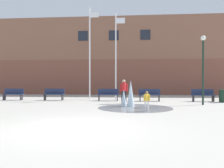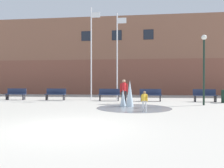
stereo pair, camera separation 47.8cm
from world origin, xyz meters
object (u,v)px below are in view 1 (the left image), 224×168
at_px(park_bench_left_of_flagpoles, 13,94).
at_px(park_bench_center, 54,94).
at_px(adult_near_bench, 124,90).
at_px(park_bench_far_right, 203,95).
at_px(park_bench_near_trashcan, 149,95).
at_px(flagpole_left, 90,50).
at_px(park_bench_under_right_flagpole, 108,94).
at_px(flagpole_right, 116,53).
at_px(trash_can, 223,96).
at_px(lamp_post_right_lane, 203,60).
at_px(child_with_pink_shirt, 147,99).

height_order(park_bench_left_of_flagpoles, park_bench_center, same).
height_order(park_bench_center, adult_near_bench, adult_near_bench).
relative_size(park_bench_left_of_flagpoles, park_bench_far_right, 1.00).
xyz_separation_m(park_bench_near_trashcan, flagpole_left, (-4.74, 1.33, 3.56)).
bearing_deg(park_bench_under_right_flagpole, adult_near_bench, -59.34).
height_order(adult_near_bench, flagpole_right, flagpole_right).
bearing_deg(park_bench_left_of_flagpoles, flagpole_right, 8.98).
bearing_deg(trash_can, park_bench_left_of_flagpoles, 177.80).
bearing_deg(park_bench_near_trashcan, lamp_post_right_lane, -37.93).
distance_m(adult_near_bench, flagpole_left, 5.43).
relative_size(adult_near_bench, flagpole_left, 0.21).
xyz_separation_m(park_bench_under_right_flagpole, park_bench_near_trashcan, (3.10, -0.04, 0.00)).
bearing_deg(lamp_post_right_lane, flagpole_left, 154.47).
relative_size(park_bench_center, trash_can, 1.78).
relative_size(flagpole_right, lamp_post_right_lane, 1.63).
distance_m(park_bench_under_right_flagpole, lamp_post_right_lane, 7.07).
distance_m(flagpole_left, trash_can, 10.65).
xyz_separation_m(park_bench_far_right, flagpole_right, (-6.46, 1.34, 3.29)).
height_order(park_bench_center, park_bench_under_right_flagpole, same).
relative_size(park_bench_left_of_flagpoles, flagpole_right, 0.23).
xyz_separation_m(park_bench_left_of_flagpoles, park_bench_center, (3.27, 0.09, 0.00)).
xyz_separation_m(park_bench_far_right, adult_near_bench, (-5.73, -2.05, 0.45)).
relative_size(park_bench_far_right, flagpole_left, 0.21).
height_order(park_bench_center, flagpole_right, flagpole_right).
distance_m(park_bench_center, trash_can, 12.51).
relative_size(park_bench_center, park_bench_near_trashcan, 1.00).
relative_size(park_bench_center, park_bench_under_right_flagpole, 1.00).
distance_m(park_bench_left_of_flagpoles, park_bench_far_right, 14.53).
bearing_deg(flagpole_left, park_bench_under_right_flagpole, -38.25).
bearing_deg(flagpole_right, park_bench_left_of_flagpoles, -171.02).
xyz_separation_m(flagpole_right, trash_can, (7.69, -1.88, -3.32)).
height_order(child_with_pink_shirt, adult_near_bench, adult_near_bench).
distance_m(park_bench_center, flagpole_right, 5.94).
distance_m(park_bench_center, park_bench_far_right, 11.26).
bearing_deg(park_bench_left_of_flagpoles, park_bench_under_right_flagpole, -0.12).
bearing_deg(flagpole_left, lamp_post_right_lane, -25.53).
relative_size(adult_near_bench, flagpole_right, 0.23).
bearing_deg(park_bench_far_right, park_bench_center, 179.18).
distance_m(park_bench_far_right, flagpole_right, 7.37).
height_order(flagpole_left, lamp_post_right_lane, flagpole_left).
height_order(park_bench_far_right, adult_near_bench, adult_near_bench).
bearing_deg(park_bench_far_right, park_bench_near_trashcan, 179.78).
xyz_separation_m(park_bench_center, park_bench_under_right_flagpole, (4.28, -0.11, 0.00)).
xyz_separation_m(park_bench_left_of_flagpoles, park_bench_far_right, (14.53, -0.07, 0.00)).
bearing_deg(adult_near_bench, park_bench_under_right_flagpole, 45.22).
bearing_deg(park_bench_left_of_flagpoles, adult_near_bench, -13.55).
bearing_deg(park_bench_far_right, flagpole_left, 171.13).
relative_size(park_bench_center, flagpole_right, 0.23).
bearing_deg(child_with_pink_shirt, park_bench_left_of_flagpoles, -75.16).
relative_size(child_with_pink_shirt, trash_can, 1.10).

